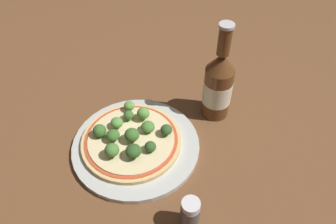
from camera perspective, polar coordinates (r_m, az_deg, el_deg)
name	(u,v)px	position (r m, az deg, el deg)	size (l,w,h in m)	color
ground_plane	(133,148)	(0.70, -6.03, -6.31)	(3.00, 3.00, 0.00)	brown
plate	(136,145)	(0.70, -5.66, -5.69)	(0.27, 0.27, 0.01)	#B2B7B2
pizza	(134,139)	(0.69, -6.03, -4.78)	(0.21, 0.21, 0.01)	tan
broccoli_floret_0	(150,147)	(0.65, -3.09, -6.05)	(0.02, 0.02, 0.02)	#7A9E5B
broccoli_floret_1	(143,113)	(0.71, -4.33, -0.22)	(0.03, 0.03, 0.03)	#7A9E5B
broccoli_floret_2	(133,134)	(0.67, -6.08, -3.78)	(0.03, 0.03, 0.03)	#7A9E5B
broccoli_floret_3	(166,130)	(0.68, -0.29, -3.12)	(0.02, 0.02, 0.03)	#7A9E5B
broccoli_floret_4	(112,150)	(0.65, -9.74, -6.56)	(0.03, 0.03, 0.03)	#7A9E5B
broccoli_floret_5	(133,151)	(0.64, -6.04, -6.76)	(0.03, 0.03, 0.03)	#7A9E5B
broccoli_floret_6	(117,123)	(0.70, -8.91, -1.84)	(0.03, 0.03, 0.02)	#7A9E5B
broccoli_floret_7	(113,135)	(0.68, -9.58, -4.02)	(0.03, 0.03, 0.03)	#7A9E5B
broccoli_floret_8	(129,106)	(0.73, -6.76, 1.08)	(0.02, 0.02, 0.02)	#7A9E5B
broccoli_floret_9	(129,115)	(0.71, -6.89, -0.55)	(0.02, 0.02, 0.02)	#7A9E5B
broccoli_floret_10	(100,131)	(0.69, -11.83, -3.24)	(0.03, 0.03, 0.03)	#7A9E5B
broccoli_floret_11	(148,127)	(0.69, -3.52, -2.59)	(0.03, 0.03, 0.02)	#7A9E5B
beer_bottle	(218,85)	(0.72, 8.73, 4.73)	(0.06, 0.06, 0.23)	#563319
pepper_shaker	(190,214)	(0.58, 3.85, -17.26)	(0.03, 0.03, 0.07)	#4C4C51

